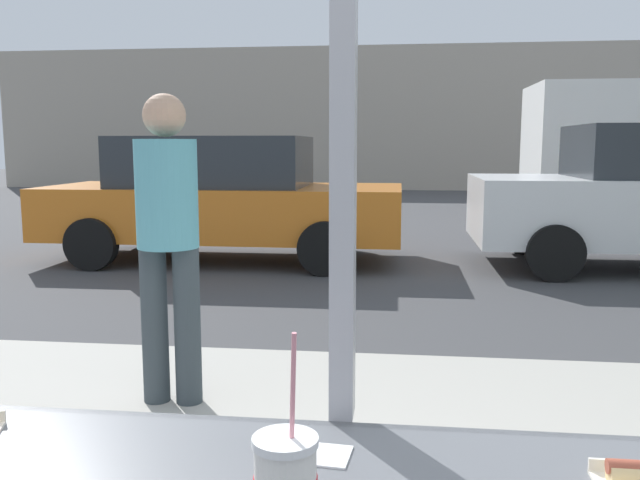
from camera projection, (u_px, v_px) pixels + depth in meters
name	position (u px, v px, depth m)	size (l,w,h in m)	color
ground_plane	(390.00, 253.00, 9.34)	(60.00, 60.00, 0.00)	#424244
sidewalk_strip	(370.00, 463.00, 3.04)	(16.00, 2.80, 0.14)	#B2ADA3
building_facade_far	(397.00, 119.00, 22.67)	(28.00, 1.20, 4.77)	#A89E8E
napkin_wrapper	(318.00, 454.00, 1.23)	(0.12, 0.09, 0.00)	white
parked_car_orange	(222.00, 197.00, 8.72)	(4.60, 2.02, 1.62)	orange
pedestrian	(168.00, 230.00, 3.46)	(0.32, 0.32, 1.63)	#384248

